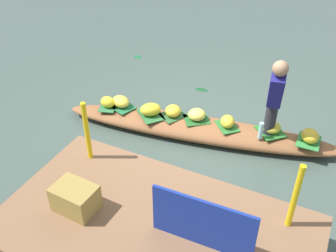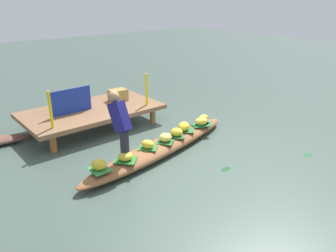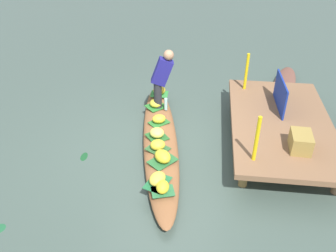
# 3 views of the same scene
# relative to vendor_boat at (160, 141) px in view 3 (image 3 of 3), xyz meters

# --- Properties ---
(canal_water) EXTENTS (40.00, 40.00, 0.00)m
(canal_water) POSITION_rel_vendor_boat_xyz_m (0.00, 0.00, -0.13)
(canal_water) COLOR #415249
(canal_water) RESTS_ON ground
(dock_platform) EXTENTS (3.20, 1.80, 0.47)m
(dock_platform) POSITION_rel_vendor_boat_xyz_m (-0.40, 2.18, 0.29)
(dock_platform) COLOR brown
(dock_platform) RESTS_ON ground
(vendor_boat) EXTENTS (4.23, 1.35, 0.25)m
(vendor_boat) POSITION_rel_vendor_boat_xyz_m (0.00, 0.00, 0.00)
(vendor_boat) COLOR brown
(vendor_boat) RESTS_ON ground
(moored_boat) EXTENTS (2.00, 0.96, 0.18)m
(moored_boat) POSITION_rel_vendor_boat_xyz_m (-2.78, 2.66, -0.04)
(moored_boat) COLOR brown
(moored_boat) RESTS_ON ground
(leaf_mat_0) EXTENTS (0.31, 0.38, 0.01)m
(leaf_mat_0) POSITION_rel_vendor_boat_xyz_m (-1.55, -0.23, 0.13)
(leaf_mat_0) COLOR #32853C
(leaf_mat_0) RESTS_ON vendor_boat
(banana_bunch_0) EXTENTS (0.34, 0.35, 0.19)m
(banana_bunch_0) POSITION_rel_vendor_boat_xyz_m (-1.55, -0.23, 0.22)
(banana_bunch_0) COLOR gold
(banana_bunch_0) RESTS_ON vendor_boat
(leaf_mat_1) EXTENTS (0.44, 0.44, 0.01)m
(leaf_mat_1) POSITION_rel_vendor_boat_xyz_m (-0.41, -0.08, 0.13)
(leaf_mat_1) COLOR #2D712E
(leaf_mat_1) RESTS_ON vendor_boat
(banana_bunch_1) EXTENTS (0.27, 0.31, 0.16)m
(banana_bunch_1) POSITION_rel_vendor_boat_xyz_m (-0.41, -0.08, 0.21)
(banana_bunch_1) COLOR yellow
(banana_bunch_1) RESTS_ON vendor_boat
(leaf_mat_2) EXTENTS (0.54, 0.52, 0.01)m
(leaf_mat_2) POSITION_rel_vendor_boat_xyz_m (0.73, 0.14, 0.13)
(leaf_mat_2) COLOR #2A6633
(leaf_mat_2) RESTS_ON vendor_boat
(banana_bunch_2) EXTENTS (0.40, 0.38, 0.19)m
(banana_bunch_2) POSITION_rel_vendor_boat_xyz_m (0.73, 0.14, 0.22)
(banana_bunch_2) COLOR yellow
(banana_bunch_2) RESTS_ON vendor_boat
(leaf_mat_3) EXTENTS (0.50, 0.50, 0.01)m
(leaf_mat_3) POSITION_rel_vendor_boat_xyz_m (-1.02, -0.22, 0.13)
(leaf_mat_3) COLOR #2A732B
(leaf_mat_3) RESTS_ON vendor_boat
(banana_bunch_3) EXTENTS (0.33, 0.32, 0.15)m
(banana_bunch_3) POSITION_rel_vendor_boat_xyz_m (-1.02, -0.22, 0.21)
(banana_bunch_3) COLOR gold
(banana_bunch_3) RESTS_ON vendor_boat
(leaf_mat_4) EXTENTS (0.49, 0.48, 0.01)m
(leaf_mat_4) POSITION_rel_vendor_boat_xyz_m (0.06, -0.05, 0.13)
(leaf_mat_4) COLOR #265E28
(leaf_mat_4) RESTS_ON vendor_boat
(banana_bunch_4) EXTENTS (0.35, 0.35, 0.17)m
(banana_bunch_4) POSITION_rel_vendor_boat_xyz_m (0.06, -0.05, 0.21)
(banana_bunch_4) COLOR #F2E258
(banana_bunch_4) RESTS_ON vendor_boat
(leaf_mat_5) EXTENTS (0.33, 0.39, 0.01)m
(leaf_mat_5) POSITION_rel_vendor_boat_xyz_m (1.44, 0.24, 0.13)
(leaf_mat_5) COLOR #2D6E3F
(leaf_mat_5) RESTS_ON vendor_boat
(banana_bunch_5) EXTENTS (0.25, 0.21, 0.17)m
(banana_bunch_5) POSITION_rel_vendor_boat_xyz_m (1.44, 0.24, 0.22)
(banana_bunch_5) COLOR yellow
(banana_bunch_5) RESTS_ON vendor_boat
(leaf_mat_6) EXTENTS (0.50, 0.43, 0.01)m
(leaf_mat_6) POSITION_rel_vendor_boat_xyz_m (1.27, 0.14, 0.13)
(leaf_mat_6) COLOR #21673A
(leaf_mat_6) RESTS_ON vendor_boat
(banana_bunch_6) EXTENTS (0.36, 0.32, 0.17)m
(banana_bunch_6) POSITION_rel_vendor_boat_xyz_m (1.27, 0.14, 0.21)
(banana_bunch_6) COLOR yellow
(banana_bunch_6) RESTS_ON vendor_boat
(leaf_mat_7) EXTENTS (0.45, 0.47, 0.01)m
(leaf_mat_7) POSITION_rel_vendor_boat_xyz_m (0.42, 0.02, 0.13)
(leaf_mat_7) COLOR #305D2F
(leaf_mat_7) RESTS_ON vendor_boat
(banana_bunch_7) EXTENTS (0.31, 0.32, 0.17)m
(banana_bunch_7) POSITION_rel_vendor_boat_xyz_m (0.42, 0.02, 0.21)
(banana_bunch_7) COLOR yellow
(banana_bunch_7) RESTS_ON vendor_boat
(vendor_person) EXTENTS (0.26, 0.47, 1.23)m
(vendor_person) POSITION_rel_vendor_boat_xyz_m (-1.01, -0.09, 0.82)
(vendor_person) COLOR #28282D
(vendor_person) RESTS_ON vendor_boat
(water_bottle) EXTENTS (0.06, 0.06, 0.26)m
(water_bottle) POSITION_rel_vendor_boat_xyz_m (-0.91, -0.01, 0.25)
(water_bottle) COLOR #A9D6D5
(water_bottle) RESTS_ON vendor_boat
(market_banner) EXTENTS (1.00, 0.06, 0.57)m
(market_banner) POSITION_rel_vendor_boat_xyz_m (-0.90, 2.18, 0.64)
(market_banner) COLOR navy
(market_banner) RESTS_ON dock_platform
(railing_post_west) EXTENTS (0.06, 0.06, 0.78)m
(railing_post_west) POSITION_rel_vendor_boat_xyz_m (-1.60, 1.58, 0.74)
(railing_post_west) COLOR yellow
(railing_post_west) RESTS_ON dock_platform
(railing_post_east) EXTENTS (0.06, 0.06, 0.78)m
(railing_post_east) POSITION_rel_vendor_boat_xyz_m (0.80, 1.58, 0.74)
(railing_post_east) COLOR yellow
(railing_post_east) RESTS_ON dock_platform
(produce_crate) EXTENTS (0.46, 0.34, 0.29)m
(produce_crate) POSITION_rel_vendor_boat_xyz_m (0.44, 2.33, 0.50)
(produce_crate) COLOR olive
(produce_crate) RESTS_ON dock_platform
(drifting_plant_1) EXTENTS (0.25, 0.14, 0.01)m
(drifting_plant_1) POSITION_rel_vendor_boat_xyz_m (0.47, -1.31, -0.12)
(drifting_plant_1) COLOR #184924
(drifting_plant_1) RESTS_ON ground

